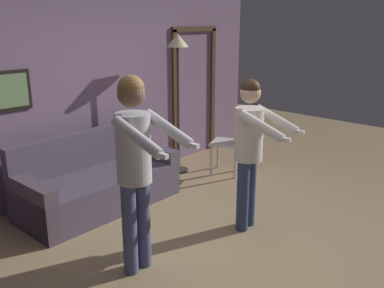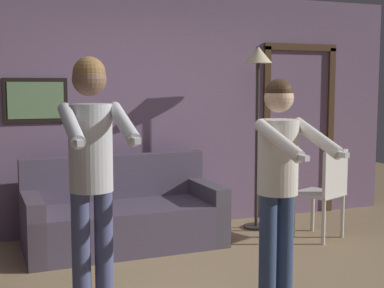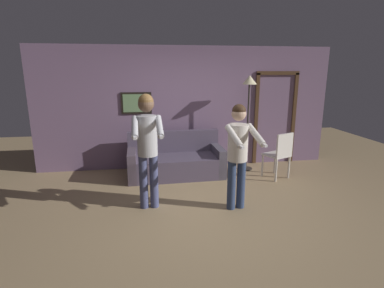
{
  "view_description": "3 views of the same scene",
  "coord_description": "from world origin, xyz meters",
  "px_view_note": "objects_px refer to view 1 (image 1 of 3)",
  "views": [
    {
      "loc": [
        -3.04,
        -2.5,
        2.21
      ],
      "look_at": [
        -0.18,
        0.18,
        1.05
      ],
      "focal_mm": 40.0,
      "sensor_mm": 36.0,
      "label": 1
    },
    {
      "loc": [
        -1.5,
        -3.43,
        1.57
      ],
      "look_at": [
        -0.11,
        0.25,
        1.15
      ],
      "focal_mm": 50.0,
      "sensor_mm": 36.0,
      "label": 2
    },
    {
      "loc": [
        -0.85,
        -4.18,
        2.1
      ],
      "look_at": [
        -0.21,
        0.07,
        1.04
      ],
      "focal_mm": 28.0,
      "sensor_mm": 36.0,
      "label": 3
    }
  ],
  "objects_px": {
    "person_standing_left": "(135,156)",
    "dining_chair_distant": "(233,139)",
    "couch": "(97,184)",
    "torchiere_lamp": "(178,61)",
    "person_standing_right": "(250,142)"
  },
  "relations": [
    {
      "from": "couch",
      "to": "torchiere_lamp",
      "type": "relative_size",
      "value": 0.96
    },
    {
      "from": "dining_chair_distant",
      "to": "person_standing_left",
      "type": "bearing_deg",
      "value": -159.88
    },
    {
      "from": "torchiere_lamp",
      "to": "person_standing_left",
      "type": "relative_size",
      "value": 1.13
    },
    {
      "from": "couch",
      "to": "torchiere_lamp",
      "type": "height_order",
      "value": "torchiere_lamp"
    },
    {
      "from": "person_standing_left",
      "to": "person_standing_right",
      "type": "bearing_deg",
      "value": -9.82
    },
    {
      "from": "torchiere_lamp",
      "to": "person_standing_left",
      "type": "bearing_deg",
      "value": -142.96
    },
    {
      "from": "couch",
      "to": "person_standing_right",
      "type": "relative_size",
      "value": 1.18
    },
    {
      "from": "person_standing_right",
      "to": "dining_chair_distant",
      "type": "distance_m",
      "value": 1.75
    },
    {
      "from": "person_standing_left",
      "to": "person_standing_right",
      "type": "height_order",
      "value": "person_standing_left"
    },
    {
      "from": "person_standing_left",
      "to": "dining_chair_distant",
      "type": "relative_size",
      "value": 1.9
    },
    {
      "from": "torchiere_lamp",
      "to": "couch",
      "type": "bearing_deg",
      "value": -174.34
    },
    {
      "from": "dining_chair_distant",
      "to": "torchiere_lamp",
      "type": "bearing_deg",
      "value": 125.24
    },
    {
      "from": "couch",
      "to": "person_standing_left",
      "type": "bearing_deg",
      "value": -111.11
    },
    {
      "from": "couch",
      "to": "dining_chair_distant",
      "type": "relative_size",
      "value": 2.07
    },
    {
      "from": "couch",
      "to": "person_standing_right",
      "type": "bearing_deg",
      "value": -64.83
    }
  ]
}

